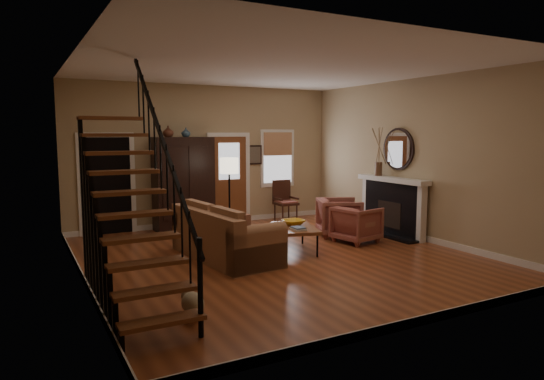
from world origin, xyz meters
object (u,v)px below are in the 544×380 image
side_chair (286,201)px  sofa (226,234)px  floor_lamp (229,198)px  armoire (183,184)px  armchair_left (356,224)px  coffee_table (295,239)px  armchair_right (339,217)px

side_chair → sofa: bearing=-136.1°
sofa → floor_lamp: 1.65m
armoire → floor_lamp: armoire is taller
sofa → floor_lamp: bearing=57.9°
side_chair → armchair_left: bearing=-87.4°
coffee_table → armchair_right: (1.51, 0.70, 0.17)m
armoire → floor_lamp: 1.47m
armoire → sofa: bearing=-93.0°
sofa → floor_lamp: (0.69, 1.44, 0.41)m
coffee_table → armoire: bearing=112.6°
coffee_table → armchair_right: bearing=24.8°
armoire → coffee_table: armoire is taller
coffee_table → floor_lamp: 1.80m
armoire → coffee_table: bearing=-67.4°
armoire → side_chair: (2.55, -0.20, -0.54)m
armoire → armchair_right: armoire is taller
armoire → side_chair: armoire is taller
sofa → side_chair: (2.70, 2.59, 0.08)m
armchair_left → floor_lamp: bearing=43.2°
coffee_table → sofa: bearing=175.2°
floor_lamp → side_chair: size_ratio=1.65×
coffee_table → floor_lamp: (-0.66, 1.55, 0.61)m
coffee_table → armchair_left: armchair_left is taller
armoire → sofa: (-0.15, -2.79, -0.62)m
sofa → armchair_right: (2.87, 0.58, -0.03)m
sofa → coffee_table: bearing=-11.2°
side_chair → coffee_table: bearing=-116.4°
armchair_right → side_chair: side_chair is taller
sofa → side_chair: 3.74m
armchair_left → floor_lamp: 2.65m
coffee_table → armchair_left: 1.47m
armoire → armchair_right: (2.72, -2.21, -0.65)m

